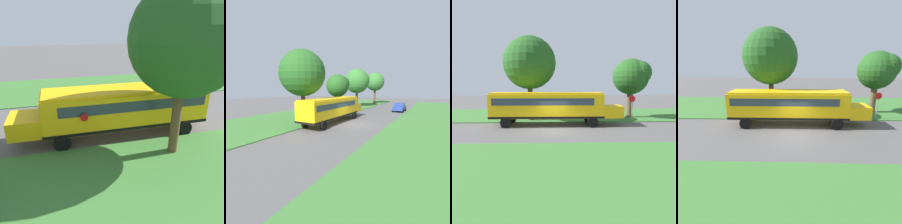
{
  "view_description": "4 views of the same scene",
  "coord_description": "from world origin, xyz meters",
  "views": [
    {
      "loc": [
        -15.23,
        3.49,
        7.0
      ],
      "look_at": [
        -1.68,
        0.02,
        1.2
      ],
      "focal_mm": 35.0,
      "sensor_mm": 36.0,
      "label": 1
    },
    {
      "loc": [
        8.64,
        -19.23,
        4.45
      ],
      "look_at": [
        -1.98,
        -0.21,
        1.41
      ],
      "focal_mm": 28.0,
      "sensor_mm": 36.0,
      "label": 2
    },
    {
      "loc": [
        18.14,
        0.22,
        3.97
      ],
      "look_at": [
        -1.98,
        0.94,
        1.37
      ],
      "focal_mm": 35.0,
      "sensor_mm": 36.0,
      "label": 3
    },
    {
      "loc": [
        12.8,
        0.01,
        5.47
      ],
      "look_at": [
        -2.82,
        -0.51,
        1.16
      ],
      "focal_mm": 28.0,
      "sensor_mm": 36.0,
      "label": 4
    }
  ],
  "objects": [
    {
      "name": "ground_plane",
      "position": [
        0.0,
        0.0,
        0.0
      ],
      "size": [
        120.0,
        120.0,
        0.0
      ],
      "primitive_type": "plane",
      "color": "#565454"
    },
    {
      "name": "grass_verge",
      "position": [
        -10.0,
        0.0,
        0.04
      ],
      "size": [
        12.0,
        80.0,
        0.08
      ],
      "primitive_type": "cube",
      "color": "#3D7533",
      "rests_on": "ground"
    },
    {
      "name": "grass_far_side",
      "position": [
        9.0,
        0.0,
        0.04
      ],
      "size": [
        10.0,
        80.0,
        0.07
      ],
      "primitive_type": "cube",
      "color": "#3D7533",
      "rests_on": "ground"
    },
    {
      "name": "school_bus",
      "position": [
        -2.65,
        -0.36,
        1.92
      ],
      "size": [
        2.84,
        12.42,
        3.16
      ],
      "color": "yellow",
      "rests_on": "ground"
    },
    {
      "name": "oak_tree_beside_bus",
      "position": [
        -5.55,
        -2.6,
        6.14
      ],
      "size": [
        5.57,
        5.57,
        8.98
      ],
      "color": "brown",
      "rests_on": "ground"
    }
  ]
}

